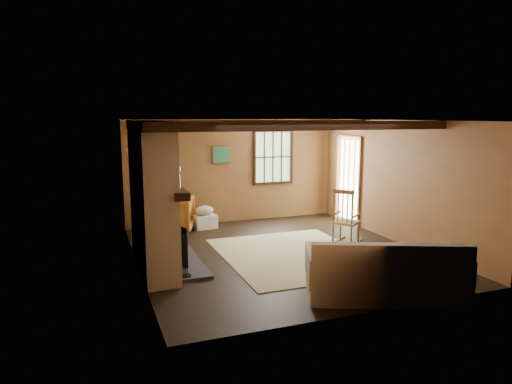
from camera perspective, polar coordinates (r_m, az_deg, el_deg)
name	(u,v)px	position (r m, az deg, el deg)	size (l,w,h in m)	color
ground	(279,253)	(8.43, 2.89, -7.61)	(5.50, 5.50, 0.00)	black
room_envelope	(285,162)	(8.42, 3.67, 3.72)	(5.02, 5.52, 2.44)	#945734
fireplace	(154,202)	(7.59, -12.69, -1.18)	(1.02, 2.30, 2.40)	#A3433F
rug	(294,255)	(8.33, 4.71, -7.82)	(2.50, 3.00, 0.01)	#C8BE85
rocking_chair	(345,221)	(9.06, 11.10, -3.53)	(0.89, 0.81, 1.10)	#AA7F52
sofa	(385,276)	(6.61, 15.83, -10.08)	(2.31, 1.68, 0.86)	beige
firewood_pile	(155,224)	(10.36, -12.47, -3.94)	(0.62, 0.11, 0.22)	brown
laundry_basket	(204,221)	(10.26, -6.46, -3.68)	(0.50, 0.38, 0.30)	white
basket_pillow	(204,210)	(10.21, -6.49, -2.29)	(0.41, 0.33, 0.21)	beige
armchair	(172,214)	(9.96, -10.42, -2.77)	(0.83, 0.86, 0.78)	#BF6026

